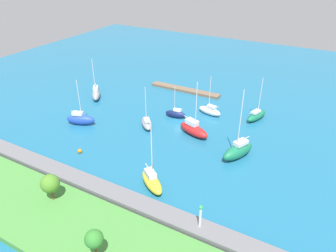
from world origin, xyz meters
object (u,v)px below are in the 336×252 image
Objects in this scene: sailboat_white_west_end at (210,111)px; sailboat_green_lone_south at (257,115)px; sailboat_gray_far_south at (147,123)px; park_tree_midwest at (94,239)px; pier_dock at (185,90)px; sailboat_gray_lone_north at (96,94)px; mooring_buoy_orange at (80,151)px; sailboat_yellow_by_breakwater at (152,181)px; sailboat_green_center_basin at (238,151)px; sailboat_blue_east_end at (81,119)px; harbor_beacon at (200,215)px; sailboat_navy_inner_mooring at (176,114)px; park_tree_east at (50,184)px; sailboat_red_along_channel at (194,129)px.

sailboat_white_west_end is 0.95× the size of sailboat_green_lone_south.
park_tree_midwest is at bearing 160.15° from sailboat_gray_far_south.
sailboat_gray_lone_north reaches higher than pier_dock.
park_tree_midwest is 26.56m from mooring_buoy_orange.
park_tree_midwest is at bearing -170.17° from sailboat_green_lone_south.
mooring_buoy_orange is (4.17, 37.72, 0.07)m from pier_dock.
pier_dock is 4.49× the size of park_tree_midwest.
sailboat_green_center_basin is at bearing 93.83° from sailboat_yellow_by_breakwater.
sailboat_gray_far_south is 15.00m from sailboat_blue_east_end.
pier_dock is at bearing -38.06° from sailboat_gray_far_south.
park_tree_midwest reaches higher than harbor_beacon.
sailboat_green_center_basin is 1.79× the size of sailboat_navy_inner_mooring.
park_tree_east is 47.58m from sailboat_green_lone_south.
sailboat_red_along_channel reaches higher than sailboat_blue_east_end.
sailboat_white_west_end is at bearing 112.36° from sailboat_red_along_channel.
sailboat_blue_east_end is (23.62, 18.72, 0.26)m from sailboat_white_west_end.
harbor_beacon is (-24.53, 44.96, 3.34)m from pier_dock.
sailboat_blue_east_end reaches higher than pier_dock.
sailboat_green_center_basin reaches higher than park_tree_east.
sailboat_navy_inner_mooring is at bearing -69.14° from sailboat_gray_far_south.
sailboat_green_lone_south is at bearing -153.49° from sailboat_white_west_end.
sailboat_yellow_by_breakwater reaches higher than park_tree_east.
mooring_buoy_orange is at bearing 71.58° from sailboat_white_west_end.
sailboat_yellow_by_breakwater is at bearing -9.23° from sailboat_green_center_basin.
park_tree_east is 33.64m from sailboat_green_center_basin.
sailboat_red_along_channel reaches higher than park_tree_midwest.
mooring_buoy_orange is (-7.81, 8.89, -0.89)m from sailboat_blue_east_end.
sailboat_red_along_channel is 31.32m from sailboat_gray_lone_north.
park_tree_midwest is at bearing 95.78° from sailboat_navy_inner_mooring.
mooring_buoy_orange is at bearing -149.23° from sailboat_yellow_by_breakwater.
sailboat_navy_inner_mooring reaches higher than park_tree_midwest.
sailboat_gray_far_south is 20.59m from sailboat_yellow_by_breakwater.
sailboat_gray_lone_north is (30.30, 5.56, 0.18)m from sailboat_white_west_end.
park_tree_midwest is (-15.20, 55.48, 3.97)m from pier_dock.
park_tree_east is at bearing -15.18° from sailboat_green_center_basin.
park_tree_midwest is 41.36m from sailboat_navy_inner_mooring.
pier_dock is at bearing -29.61° from sailboat_white_west_end.
sailboat_green_lone_south reaches higher than harbor_beacon.
harbor_beacon is 20.95m from sailboat_green_center_basin.
sailboat_yellow_by_breakwater reaches higher than sailboat_gray_far_south.
sailboat_green_center_basin is 30.53m from mooring_buoy_orange.
sailboat_yellow_by_breakwater is (-8.16, 23.98, 0.15)m from sailboat_navy_inner_mooring.
sailboat_blue_east_end is 0.87× the size of sailboat_yellow_by_breakwater.
harbor_beacon is 37.85m from sailboat_green_lone_south.
sailboat_yellow_by_breakwater is at bearing -135.47° from park_tree_east.
sailboat_gray_far_south is at bearing 62.58° from sailboat_white_west_end.
sailboat_white_west_end reaches higher than mooring_buoy_orange.
sailboat_navy_inner_mooring is 9.28× the size of mooring_buoy_orange.
sailboat_yellow_by_breakwater is (-11.13, -10.95, -2.87)m from park_tree_east.
sailboat_gray_lone_north is at bearing 119.65° from sailboat_green_lone_south.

